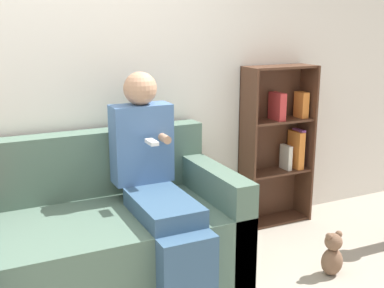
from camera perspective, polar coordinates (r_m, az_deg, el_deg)
The scene contains 5 objects.
back_wall at distance 3.28m, azimuth -16.53°, elevation 7.88°, with size 10.00×0.06×2.55m.
couch at distance 3.06m, azimuth -15.04°, elevation -11.48°, with size 2.13×0.91×0.91m.
adult_seated at distance 2.97m, azimuth -4.30°, elevation -4.10°, with size 0.39×0.87×1.30m.
bookshelf at distance 3.94m, azimuth 10.13°, elevation 0.18°, with size 0.58×0.24×1.28m.
teddy_bear at distance 3.33m, azimuth 16.31°, elevation -12.50°, with size 0.15×0.12×0.30m.
Camera 1 is at (-0.52, -2.17, 1.61)m, focal length 45.00 mm.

